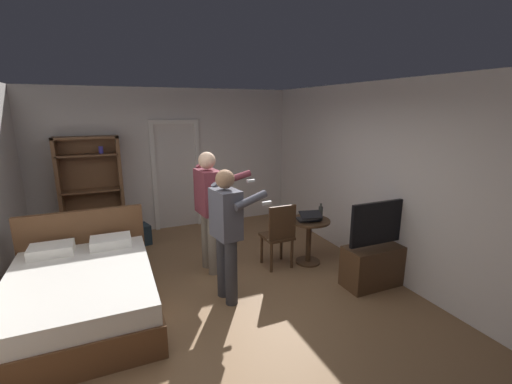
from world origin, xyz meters
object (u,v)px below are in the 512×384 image
(person_blue_shirt, at_px, (227,228))
(person_striped_shirt, at_px, (209,203))
(suitcase_dark, at_px, (113,237))
(suitcase_small, at_px, (133,237))
(bed, at_px, (82,292))
(tv_flatscreen, at_px, (378,259))
(bottle_on_table, at_px, (321,213))
(bookshelf, at_px, (91,185))
(side_table, at_px, (309,234))
(laptop, at_px, (309,218))
(wooden_chair, at_px, (279,233))

(person_blue_shirt, relative_size, person_striped_shirt, 0.94)
(person_striped_shirt, xyz_separation_m, suitcase_dark, (-1.32, 1.50, -0.85))
(suitcase_dark, xyz_separation_m, suitcase_small, (0.31, -0.10, -0.00))
(bed, distance_m, suitcase_dark, 2.09)
(tv_flatscreen, relative_size, bottle_on_table, 4.51)
(person_striped_shirt, bearing_deg, bookshelf, 128.82)
(side_table, xyz_separation_m, suitcase_dark, (-2.76, 1.87, -0.29))
(tv_flatscreen, xyz_separation_m, suitcase_dark, (-3.27, 2.80, -0.18))
(tv_flatscreen, xyz_separation_m, side_table, (-0.51, 0.93, 0.11))
(laptop, bearing_deg, person_striped_shirt, 163.96)
(person_striped_shirt, bearing_deg, suitcase_dark, 131.18)
(person_blue_shirt, bearing_deg, laptop, 17.57)
(wooden_chair, bearing_deg, side_table, -4.05)
(wooden_chair, bearing_deg, bookshelf, 137.90)
(bed, height_order, bottle_on_table, bed)
(person_blue_shirt, relative_size, suitcase_dark, 2.83)
(bed, height_order, person_striped_shirt, person_striped_shirt)
(bookshelf, relative_size, wooden_chair, 1.90)
(bookshelf, bearing_deg, suitcase_dark, -60.06)
(suitcase_dark, bearing_deg, side_table, -42.70)
(side_table, height_order, bottle_on_table, bottle_on_table)
(bookshelf, height_order, bottle_on_table, bookshelf)
(laptop, distance_m, person_striped_shirt, 1.49)
(side_table, bearing_deg, person_blue_shirt, -161.39)
(bookshelf, relative_size, person_striped_shirt, 1.07)
(laptop, bearing_deg, bottle_on_table, -11.92)
(side_table, bearing_deg, suitcase_dark, 145.97)
(bed, distance_m, wooden_chair, 2.65)
(bed, relative_size, bottle_on_table, 7.74)
(side_table, height_order, suitcase_small, side_table)
(bottle_on_table, height_order, person_blue_shirt, person_blue_shirt)
(laptop, relative_size, suitcase_small, 0.68)
(bed, height_order, tv_flatscreen, tv_flatscreen)
(side_table, bearing_deg, bottle_on_table, -29.74)
(bookshelf, distance_m, person_striped_shirt, 2.52)
(wooden_chair, distance_m, suitcase_small, 2.64)
(bookshelf, bearing_deg, side_table, -37.53)
(suitcase_small, bearing_deg, suitcase_dark, 145.52)
(bookshelf, bearing_deg, person_blue_shirt, -61.20)
(tv_flatscreen, bearing_deg, person_striped_shirt, 146.53)
(bottle_on_table, distance_m, suitcase_dark, 3.55)
(side_table, xyz_separation_m, person_striped_shirt, (-1.45, 0.36, 0.56))
(tv_flatscreen, height_order, person_striped_shirt, person_striped_shirt)
(tv_flatscreen, relative_size, person_blue_shirt, 0.71)
(bed, distance_m, side_table, 3.13)
(laptop, height_order, person_blue_shirt, person_blue_shirt)
(laptop, distance_m, suitcase_dark, 3.38)
(suitcase_small, bearing_deg, bed, -125.13)
(bed, distance_m, tv_flatscreen, 3.71)
(bookshelf, distance_m, person_blue_shirt, 3.22)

